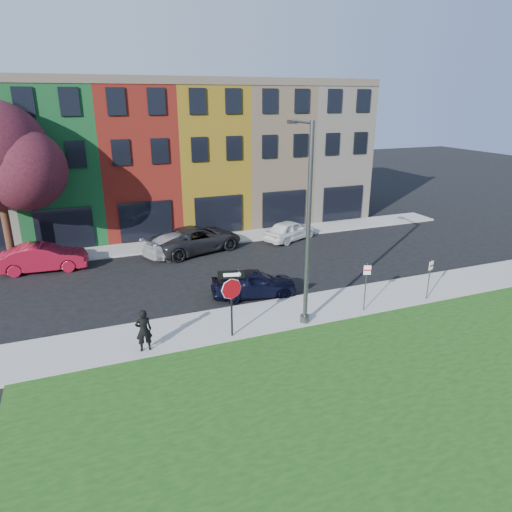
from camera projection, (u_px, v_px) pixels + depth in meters
name	position (u px, v px, depth m)	size (l,w,h in m)	color
ground	(338.00, 343.00, 18.11)	(120.00, 120.00, 0.00)	black
sidewalk_near	(342.00, 304.00, 21.42)	(40.00, 3.00, 0.12)	#989590
sidewalk_far	(181.00, 243.00, 30.25)	(40.00, 2.40, 0.12)	#989590
rowhouse_block	(166.00, 157.00, 34.24)	(30.00, 10.12, 10.00)	#BCB89C
stop_sign	(231.00, 290.00, 17.74)	(1.03, 0.29, 2.82)	black
man	(144.00, 330.00, 17.09)	(0.62, 0.41, 1.69)	black
sedan_near	(254.00, 283.00, 22.13)	(4.31, 2.30, 1.40)	black
parked_car_red	(43.00, 258.00, 25.46)	(4.77, 1.99, 1.53)	maroon
parked_car_silver	(180.00, 244.00, 28.18)	(5.03, 3.52, 1.35)	#AAA9AE
parked_car_dark	(197.00, 239.00, 28.70)	(6.27, 4.14, 1.60)	black
parked_car_white	(290.00, 230.00, 30.99)	(4.34, 3.13, 1.37)	white
street_lamp	(306.00, 226.00, 18.36)	(0.52, 2.58, 8.30)	#4B4E51
parking_sign_a	(366.00, 281.00, 20.15)	(0.31, 0.14, 2.27)	#4B4E51
parking_sign_b	(430.00, 274.00, 21.38)	(0.31, 0.13, 1.97)	#4B4E51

